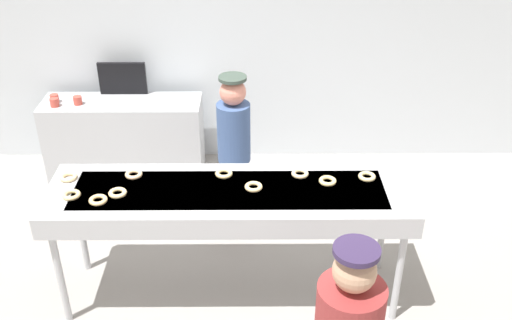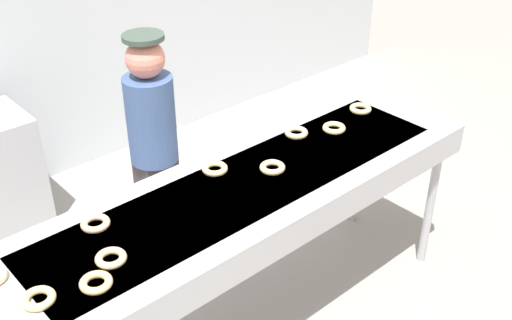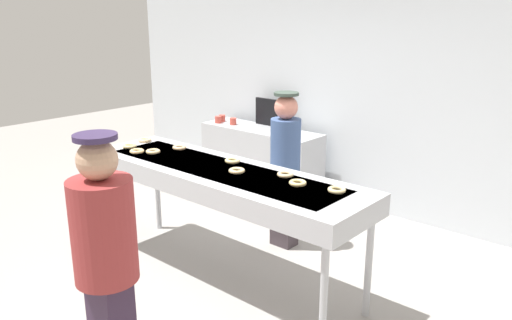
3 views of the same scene
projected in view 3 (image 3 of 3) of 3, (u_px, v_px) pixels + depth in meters
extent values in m
plane|color=#9E9993|center=(222.00, 276.00, 4.69)|extent=(16.00, 16.00, 0.00)
cube|color=silver|center=(365.00, 85.00, 6.02)|extent=(8.00, 0.12, 3.02)
cube|color=#B7BABF|center=(220.00, 178.00, 4.42)|extent=(2.81, 0.79, 0.18)
cube|color=slate|center=(220.00, 173.00, 4.41)|extent=(2.39, 0.55, 0.08)
cylinder|color=#B7BABF|center=(108.00, 208.00, 5.16)|extent=(0.06, 0.06, 0.86)
cylinder|color=#B7BABF|center=(324.00, 299.00, 3.52)|extent=(0.06, 0.06, 0.86)
cylinder|color=#B7BABF|center=(158.00, 192.00, 5.62)|extent=(0.06, 0.06, 0.86)
cylinder|color=#B7BABF|center=(369.00, 267.00, 3.97)|extent=(0.06, 0.06, 0.86)
torus|color=#F8D095|center=(145.00, 140.00, 5.31)|extent=(0.19, 0.19, 0.03)
torus|color=#EDD289|center=(232.00, 161.00, 4.57)|extent=(0.19, 0.19, 0.03)
torus|color=#ECD08A|center=(130.00, 146.00, 5.07)|extent=(0.19, 0.19, 0.03)
torus|color=beige|center=(285.00, 174.00, 4.19)|extent=(0.18, 0.18, 0.03)
torus|color=#EAC98A|center=(237.00, 171.00, 4.28)|extent=(0.19, 0.19, 0.03)
torus|color=#F5D689|center=(298.00, 183.00, 3.98)|extent=(0.18, 0.18, 0.03)
torus|color=#EEC28F|center=(179.00, 147.00, 5.02)|extent=(0.18, 0.18, 0.03)
torus|color=beige|center=(337.00, 190.00, 3.82)|extent=(0.19, 0.19, 0.03)
torus|color=beige|center=(153.00, 151.00, 4.87)|extent=(0.19, 0.19, 0.03)
torus|color=#F4C883|center=(137.00, 151.00, 4.88)|extent=(0.19, 0.19, 0.03)
cube|color=#3E3439|center=(284.00, 209.00, 5.23)|extent=(0.24, 0.18, 0.78)
cylinder|color=#3F598C|center=(285.00, 147.00, 5.04)|extent=(0.30, 0.30, 0.56)
sphere|color=#DD8572|center=(286.00, 107.00, 4.93)|extent=(0.23, 0.23, 0.23)
cylinder|color=#39473E|center=(286.00, 94.00, 4.89)|extent=(0.24, 0.24, 0.03)
cylinder|color=#993333|center=(104.00, 231.00, 2.79)|extent=(0.35, 0.35, 0.59)
sphere|color=tan|center=(97.00, 160.00, 2.67)|extent=(0.22, 0.22, 0.22)
cylinder|color=#36284E|center=(95.00, 137.00, 2.64)|extent=(0.23, 0.23, 0.03)
cube|color=#B7BABF|center=(261.00, 161.00, 6.78)|extent=(1.71, 0.53, 0.87)
cylinder|color=#CC4C3F|center=(233.00, 121.00, 6.87)|extent=(0.09, 0.09, 0.09)
cylinder|color=#CC4C3F|center=(222.00, 118.00, 7.07)|extent=(0.09, 0.09, 0.09)
cylinder|color=#CC4C3F|center=(218.00, 120.00, 6.98)|extent=(0.09, 0.09, 0.09)
cube|color=black|center=(271.00, 113.00, 6.76)|extent=(0.51, 0.04, 0.36)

